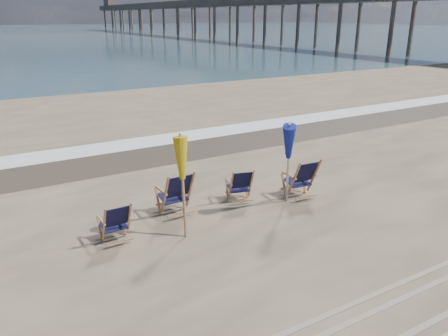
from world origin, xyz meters
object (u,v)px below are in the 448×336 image
object	(u,v)px
beach_chair_0	(129,220)
umbrella_yellow	(182,164)
beach_chair_1	(190,191)
fishing_pier	(207,14)
umbrella_blue	(289,139)
beach_chair_3	(314,177)
beach_chair_2	(251,185)

from	to	relation	value
beach_chair_0	umbrella_yellow	bearing A→B (deg)	161.61
beach_chair_1	umbrella_yellow	distance (m)	1.43
beach_chair_0	fishing_pier	distance (m)	83.14
umbrella_blue	fishing_pier	world-z (taller)	fishing_pier
umbrella_yellow	fishing_pier	world-z (taller)	fishing_pier
beach_chair_3	umbrella_yellow	xyz separation A→B (m)	(-3.62, -0.19, 1.00)
beach_chair_2	beach_chair_0	bearing A→B (deg)	22.19
fishing_pier	beach_chair_3	bearing A→B (deg)	-116.31
beach_chair_3	fishing_pier	size ratio (longest dim) A/B	0.01
umbrella_blue	fishing_pier	bearing A→B (deg)	63.13
beach_chair_0	umbrella_yellow	world-z (taller)	umbrella_yellow
beach_chair_3	umbrella_yellow	bearing A→B (deg)	7.50
beach_chair_2	beach_chair_1	bearing A→B (deg)	9.50
beach_chair_0	beach_chair_2	distance (m)	3.18
beach_chair_3	fishing_pier	xyz separation A→B (m)	(35.89, 72.59, 4.12)
fishing_pier	beach_chair_0	bearing A→B (deg)	-119.24
umbrella_blue	beach_chair_0	bearing A→B (deg)	175.78
umbrella_yellow	fishing_pier	size ratio (longest dim) A/B	0.01
beach_chair_0	beach_chair_3	xyz separation A→B (m)	(4.67, -0.13, 0.08)
umbrella_blue	beach_chair_3	bearing A→B (deg)	8.50
beach_chair_1	umbrella_yellow	world-z (taller)	umbrella_yellow
beach_chair_2	umbrella_blue	distance (m)	1.50
beach_chair_2	umbrella_yellow	world-z (taller)	umbrella_yellow
beach_chair_0	beach_chair_1	world-z (taller)	beach_chair_1
beach_chair_3	beach_chair_0	bearing A→B (deg)	2.92
beach_chair_1	umbrella_blue	bearing A→B (deg)	157.65
umbrella_blue	fishing_pier	xyz separation A→B (m)	(36.85, 72.73, 2.98)
beach_chair_3	umbrella_blue	distance (m)	1.50
beach_chair_1	beach_chair_3	distance (m)	3.13
beach_chair_3	umbrella_blue	bearing A→B (deg)	13.03
beach_chair_0	umbrella_yellow	xyz separation A→B (m)	(1.05, -0.32, 1.09)
umbrella_yellow	beach_chair_1	bearing A→B (deg)	56.65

